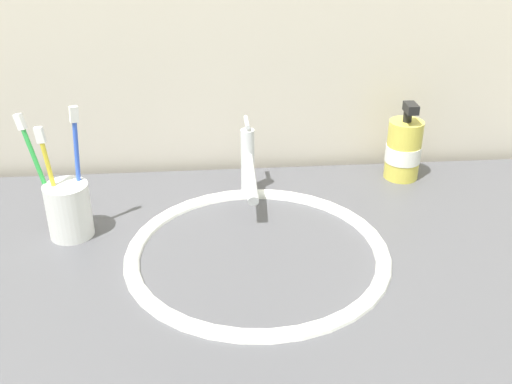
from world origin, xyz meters
The scene contains 7 objects.
sink_basin centered at (0.04, 0.01, 0.81)m, with size 0.40×0.40×0.11m.
faucet centered at (0.04, 0.19, 0.91)m, with size 0.02×0.17×0.13m.
toothbrush_cup centered at (-0.25, 0.09, 0.90)m, with size 0.07×0.07×0.09m, color white.
toothbrush_yellow centered at (-0.27, 0.09, 0.96)m, with size 0.03×0.01×0.18m.
toothbrush_green centered at (-0.29, 0.10, 0.97)m, with size 0.05×0.03×0.19m.
toothbrush_blue centered at (-0.23, 0.10, 0.97)m, with size 0.02×0.02×0.20m.
soap_dispenser centered at (0.33, 0.25, 0.91)m, with size 0.07×0.07×0.15m.
Camera 1 is at (-0.03, -0.75, 1.35)m, focal length 42.13 mm.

